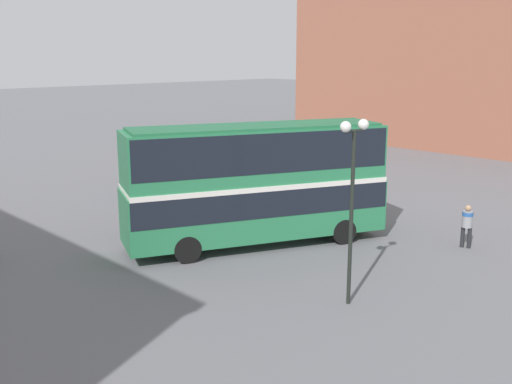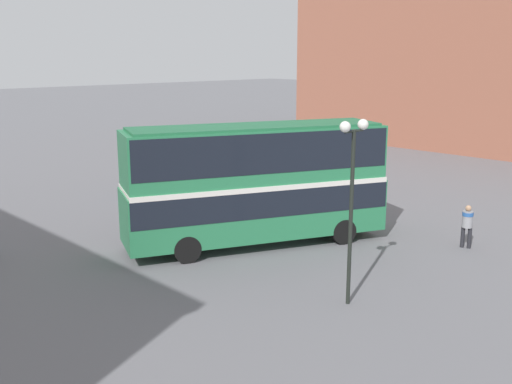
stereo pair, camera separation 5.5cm
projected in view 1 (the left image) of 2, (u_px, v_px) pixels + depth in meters
ground_plane at (293, 237)px, 24.99m from camera, size 240.00×240.00×0.00m
building_row_right at (496, 52)px, 46.51m from camera, size 9.20×34.02×15.29m
double_decker_bus at (256, 178)px, 23.43m from camera, size 10.54×6.46×4.80m
pedestrian_foreground at (467, 222)px, 23.42m from camera, size 0.52×0.52×1.73m
parked_car_kerb_far at (305, 175)px, 33.63m from camera, size 4.83×2.54×1.66m
parked_car_side_street at (181, 176)px, 33.63m from camera, size 4.41×1.93×1.55m
street_lamp_twin_globe at (353, 176)px, 17.44m from camera, size 1.16×0.32×5.62m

